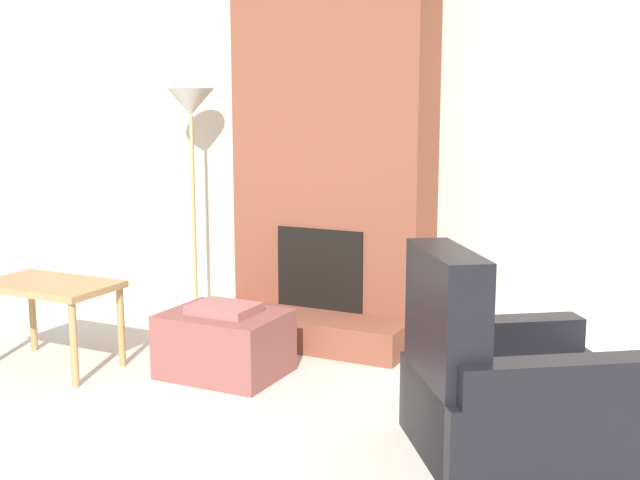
# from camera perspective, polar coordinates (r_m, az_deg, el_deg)

# --- Properties ---
(ground_plane) EXTENTS (24.00, 24.00, 0.00)m
(ground_plane) POSITION_cam_1_polar(r_m,az_deg,el_deg) (3.82, -15.45, -15.50)
(ground_plane) COLOR beige
(wall_back) EXTENTS (7.17, 0.06, 2.60)m
(wall_back) POSITION_cam_1_polar(r_m,az_deg,el_deg) (5.77, 2.08, 6.71)
(wall_back) COLOR beige
(wall_back) RESTS_ON ground_plane
(fireplace) EXTENTS (1.36, 0.83, 2.60)m
(fireplace) POSITION_cam_1_polar(r_m,az_deg,el_deg) (5.52, 0.88, 5.71)
(fireplace) COLOR brown
(fireplace) RESTS_ON ground_plane
(ottoman) EXTENTS (0.69, 0.54, 0.43)m
(ottoman) POSITION_cam_1_polar(r_m,az_deg,el_deg) (4.84, -6.79, -7.23)
(ottoman) COLOR #8C4C47
(ottoman) RESTS_ON ground_plane
(armchair) EXTENTS (1.24, 1.21, 0.97)m
(armchair) POSITION_cam_1_polar(r_m,az_deg,el_deg) (3.84, 13.01, -10.75)
(armchair) COLOR black
(armchair) RESTS_ON ground_plane
(side_table) EXTENTS (0.81, 0.49, 0.54)m
(side_table) POSITION_cam_1_polar(r_m,az_deg,el_deg) (5.13, -18.67, -3.63)
(side_table) COLOR tan
(side_table) RESTS_ON ground_plane
(floor_lamp_left) EXTENTS (0.34, 0.34, 1.71)m
(floor_lamp_left) POSITION_cam_1_polar(r_m,az_deg,el_deg) (5.95, -9.16, 8.76)
(floor_lamp_left) COLOR tan
(floor_lamp_left) RESTS_ON ground_plane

